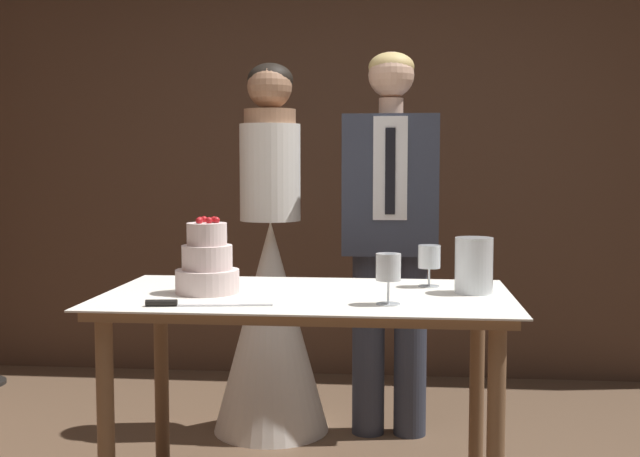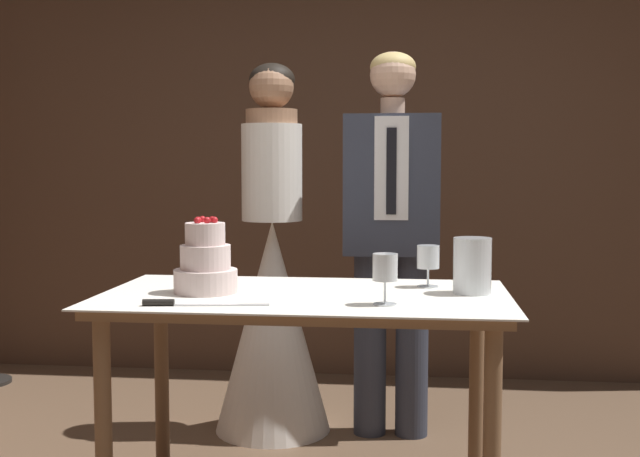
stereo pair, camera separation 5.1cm
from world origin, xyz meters
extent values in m
cube|color=#513828|center=(0.00, 2.31, 1.32)|extent=(5.12, 0.12, 2.65)
cylinder|color=brown|center=(-0.66, 0.01, 0.38)|extent=(0.06, 0.06, 0.76)
cylinder|color=brown|center=(0.58, 0.01, 0.38)|extent=(0.06, 0.06, 0.76)
cylinder|color=brown|center=(-0.66, 0.61, 0.38)|extent=(0.06, 0.06, 0.76)
cylinder|color=brown|center=(0.58, 0.61, 0.38)|extent=(0.06, 0.06, 0.76)
cube|color=brown|center=(-0.04, 0.31, 0.78)|extent=(1.36, 0.73, 0.03)
cube|color=white|center=(-0.04, 0.31, 0.80)|extent=(1.42, 0.79, 0.01)
cylinder|color=beige|center=(-0.39, 0.29, 0.85)|extent=(0.22, 0.22, 0.08)
cylinder|color=beige|center=(-0.39, 0.29, 0.93)|extent=(0.18, 0.18, 0.09)
cylinder|color=beige|center=(-0.39, 0.29, 1.01)|extent=(0.14, 0.14, 0.08)
sphere|color=red|center=(-0.36, 0.30, 1.06)|extent=(0.02, 0.02, 0.02)
sphere|color=red|center=(-0.37, 0.31, 1.06)|extent=(0.02, 0.02, 0.02)
sphere|color=red|center=(-0.41, 0.32, 1.06)|extent=(0.02, 0.02, 0.02)
sphere|color=red|center=(-0.41, 0.29, 1.06)|extent=(0.02, 0.02, 0.02)
sphere|color=red|center=(-0.41, 0.26, 1.06)|extent=(0.02, 0.02, 0.02)
sphere|color=red|center=(-0.38, 0.27, 1.06)|extent=(0.02, 0.02, 0.02)
cube|color=silver|center=(-0.27, 0.05, 0.81)|extent=(0.30, 0.06, 0.00)
cylinder|color=black|center=(-0.47, 0.02, 0.82)|extent=(0.10, 0.04, 0.02)
cylinder|color=silver|center=(0.39, 0.51, 0.81)|extent=(0.08, 0.08, 0.00)
cylinder|color=silver|center=(0.39, 0.51, 0.84)|extent=(0.01, 0.01, 0.07)
cylinder|color=silver|center=(0.39, 0.51, 0.92)|extent=(0.08, 0.08, 0.08)
cylinder|color=maroon|center=(0.39, 0.51, 0.89)|extent=(0.07, 0.07, 0.03)
cylinder|color=silver|center=(0.24, 0.12, 0.81)|extent=(0.08, 0.08, 0.00)
cylinder|color=silver|center=(0.24, 0.12, 0.85)|extent=(0.01, 0.01, 0.07)
cylinder|color=silver|center=(0.24, 0.12, 0.93)|extent=(0.08, 0.08, 0.09)
cylinder|color=silver|center=(0.54, 0.38, 0.90)|extent=(0.13, 0.13, 0.20)
cylinder|color=white|center=(0.54, 0.38, 0.85)|extent=(0.06, 0.06, 0.09)
sphere|color=#F9CC4C|center=(0.54, 0.38, 0.90)|extent=(0.02, 0.02, 0.02)
cone|color=white|center=(-0.32, 1.23, 0.50)|extent=(0.54, 0.54, 0.99)
cylinder|color=white|center=(-0.32, 1.23, 1.21)|extent=(0.28, 0.28, 0.44)
cylinder|color=#A37556|center=(-0.32, 1.23, 1.47)|extent=(0.24, 0.24, 0.07)
sphere|color=#A37556|center=(-0.32, 1.23, 1.61)|extent=(0.21, 0.21, 0.21)
ellipsoid|color=black|center=(-0.32, 1.24, 1.64)|extent=(0.21, 0.21, 0.15)
cylinder|color=#333847|center=(0.14, 1.23, 0.42)|extent=(0.15, 0.15, 0.84)
cylinder|color=#333847|center=(0.33, 1.23, 0.42)|extent=(0.15, 0.15, 0.84)
cube|color=#333847|center=(0.24, 1.23, 1.16)|extent=(0.43, 0.24, 0.63)
cube|color=white|center=(0.24, 1.10, 1.23)|extent=(0.15, 0.01, 0.46)
cube|color=black|center=(0.24, 1.10, 1.22)|extent=(0.04, 0.01, 0.38)
cylinder|color=#DBAD8E|center=(0.24, 1.23, 1.51)|extent=(0.11, 0.11, 0.07)
sphere|color=#DBAD8E|center=(0.24, 1.23, 1.65)|extent=(0.21, 0.21, 0.21)
ellipsoid|color=#D6B770|center=(0.24, 1.24, 1.69)|extent=(0.21, 0.21, 0.13)
camera|label=1|loc=(0.28, -2.43, 1.26)|focal=45.00mm
camera|label=2|loc=(0.33, -2.43, 1.26)|focal=45.00mm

